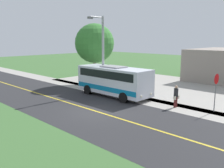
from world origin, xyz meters
TOP-DOWN VIEW (x-y plane):
  - ground_plane at (0.00, 0.00)m, footprint 120.00×120.00m
  - road_surface at (0.00, 0.00)m, footprint 8.00×100.00m
  - sidewalk at (-5.20, 0.00)m, footprint 2.40×100.00m
  - parking_lot_surface at (-12.40, 3.00)m, footprint 14.00×36.00m
  - road_centre_line at (0.00, 0.00)m, footprint 0.16×100.00m
  - shuttle_bus_front at (-4.53, -2.59)m, footprint 2.70×7.72m
  - pedestrian_with_bags at (-5.20, 3.64)m, footprint 0.72×0.34m
  - stop_sign at (-6.10, 6.35)m, footprint 0.76×0.07m
  - street_light_pole at (-4.87, -4.50)m, footprint 1.97×0.24m
  - tree_curbside at (-7.40, -8.48)m, footprint 4.57×4.57m

SIDE VIEW (x-z plane):
  - ground_plane at x=0.00m, z-range 0.00..0.00m
  - sidewalk at x=-5.20m, z-range 0.00..0.01m
  - parking_lot_surface at x=-12.40m, z-range 0.00..0.01m
  - road_surface at x=0.00m, z-range 0.00..0.01m
  - road_centre_line at x=0.00m, z-range 0.01..0.01m
  - pedestrian_with_bags at x=-5.20m, z-range 0.07..1.84m
  - shuttle_bus_front at x=-4.53m, z-range 0.15..3.00m
  - stop_sign at x=-6.10m, z-range 0.52..3.40m
  - street_light_pole at x=-4.87m, z-range 0.40..7.93m
  - tree_curbside at x=-7.40m, z-range 1.26..8.37m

